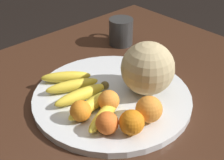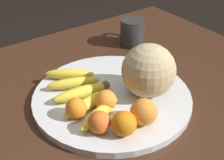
# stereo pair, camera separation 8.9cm
# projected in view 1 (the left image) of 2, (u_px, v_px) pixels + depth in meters

# --- Properties ---
(kitchen_table) EXTENTS (1.24, 0.98, 0.73)m
(kitchen_table) POSITION_uv_depth(u_px,v_px,m) (108.00, 119.00, 1.00)
(kitchen_table) COLOR #3D2316
(kitchen_table) RESTS_ON ground_plane
(fruit_bowl) EXTENTS (0.46, 0.46, 0.02)m
(fruit_bowl) POSITION_uv_depth(u_px,v_px,m) (112.00, 97.00, 0.92)
(fruit_bowl) COLOR silver
(fruit_bowl) RESTS_ON kitchen_table
(melon) EXTENTS (0.16, 0.16, 0.16)m
(melon) POSITION_uv_depth(u_px,v_px,m) (148.00, 68.00, 0.89)
(melon) COLOR tan
(melon) RESTS_ON fruit_bowl
(banana_bunch) EXTENTS (0.19, 0.32, 0.04)m
(banana_bunch) POSITION_uv_depth(u_px,v_px,m) (83.00, 95.00, 0.88)
(banana_bunch) COLOR brown
(banana_bunch) RESTS_ON fruit_bowl
(orange_front_left) EXTENTS (0.06, 0.06, 0.06)m
(orange_front_left) POSITION_uv_depth(u_px,v_px,m) (107.00, 123.00, 0.76)
(orange_front_left) COLOR orange
(orange_front_left) RESTS_ON fruit_bowl
(orange_front_right) EXTENTS (0.07, 0.07, 0.07)m
(orange_front_right) POSITION_uv_depth(u_px,v_px,m) (149.00, 109.00, 0.80)
(orange_front_right) COLOR orange
(orange_front_right) RESTS_ON fruit_bowl
(orange_mid_center) EXTENTS (0.06, 0.06, 0.06)m
(orange_mid_center) POSITION_uv_depth(u_px,v_px,m) (109.00, 101.00, 0.84)
(orange_mid_center) COLOR orange
(orange_mid_center) RESTS_ON fruit_bowl
(orange_back_left) EXTENTS (0.06, 0.06, 0.06)m
(orange_back_left) POSITION_uv_depth(u_px,v_px,m) (132.00, 122.00, 0.76)
(orange_back_left) COLOR orange
(orange_back_left) RESTS_ON fruit_bowl
(orange_back_right) EXTENTS (0.06, 0.06, 0.06)m
(orange_back_right) POSITION_uv_depth(u_px,v_px,m) (81.00, 111.00, 0.80)
(orange_back_right) COLOR orange
(orange_back_right) RESTS_ON fruit_bowl
(ceramic_mug) EXTENTS (0.10, 0.12, 0.10)m
(ceramic_mug) POSITION_uv_depth(u_px,v_px,m) (121.00, 31.00, 1.21)
(ceramic_mug) COLOR #2D2D2D
(ceramic_mug) RESTS_ON kitchen_table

